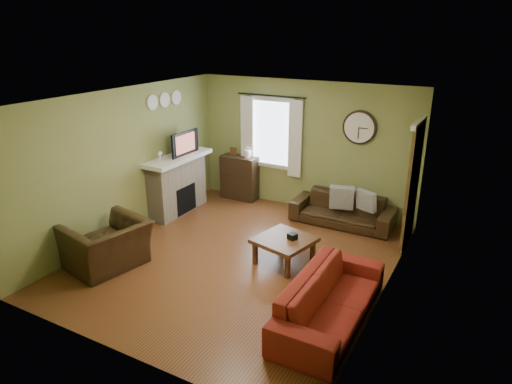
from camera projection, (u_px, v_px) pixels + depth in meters
The scene contains 31 objects.
floor at pixel (239, 259), 7.42m from camera, with size 4.60×5.20×0.00m, color brown.
ceiling at pixel (237, 98), 6.53m from camera, with size 4.60×5.20×0.00m, color white.
wall_left at pixel (125, 163), 8.01m from camera, with size 0.00×5.20×2.60m, color olive.
wall_right at pixel (389, 211), 5.94m from camera, with size 0.00×5.20×2.60m, color olive.
wall_back at pixel (304, 146), 9.12m from camera, with size 4.60×0.00×2.60m, color olive.
wall_front at pixel (112, 254), 4.83m from camera, with size 4.60×0.00×2.60m, color olive.
fireplace at pixel (178, 186), 9.12m from camera, with size 0.40×1.40×1.10m, color tan.
firebox at pixel (186, 199), 9.12m from camera, with size 0.04×0.60×0.55m, color black.
mantel at pixel (177, 158), 8.91m from camera, with size 0.58×1.60×0.08m, color white.
tv at pixel (182, 146), 8.95m from camera, with size 0.60×0.08×0.35m, color black.
tv_screen at pixel (185, 143), 8.89m from camera, with size 0.02×0.62×0.36m, color #994C3F.
medallion_left at pixel (152, 102), 8.33m from camera, with size 0.28×0.28×0.03m, color white.
medallion_mid at pixel (165, 100), 8.62m from camera, with size 0.28×0.28×0.03m, color white.
medallion_right at pixel (176, 97), 8.91m from camera, with size 0.28×0.28×0.03m, color white.
window_pane at pixel (273, 133), 9.35m from camera, with size 1.00×0.02×1.30m, color silver, non-canonical shape.
curtain_rod at pixel (271, 96), 9.00m from camera, with size 0.03×0.03×1.50m, color black.
curtain_left at pixel (247, 133), 9.53m from camera, with size 0.28×0.04×1.55m, color white.
curtain_right at pixel (295, 139), 9.03m from camera, with size 0.28×0.04×1.55m, color white.
wall_clock at pixel (359, 128), 8.41m from camera, with size 0.64×0.06×0.64m, color white, non-canonical shape.
door at pixel (412, 187), 7.56m from camera, with size 0.05×0.90×2.10m, color brown.
bookshelf at pixel (240, 178), 9.87m from camera, with size 0.80×0.34×0.95m, color black, non-canonical shape.
book at pixel (245, 155), 9.80m from camera, with size 0.16×0.22×0.02m, color #50301A.
sofa_brown at pixel (343, 210), 8.65m from camera, with size 1.92×0.75×0.56m, color black.
pillow_left at pixel (342, 197), 8.52m from camera, with size 0.45×0.13×0.45m, color gray.
pillow_right at pixel (366, 201), 8.36m from camera, with size 0.38×0.11×0.38m, color gray.
sofa_red at pixel (330, 299), 5.77m from camera, with size 2.15×0.84×0.63m, color maroon.
armchair at pixel (107, 245), 7.07m from camera, with size 1.14×1.00×0.74m, color black.
coffee_table at pixel (284, 251), 7.22m from camera, with size 0.81×0.81×0.43m, color #50301A, non-canonical shape.
tissue_box at pixel (292, 241), 7.14m from camera, with size 0.12×0.12×0.10m, color black.
wine_glass_a at pixel (160, 158), 8.41m from camera, with size 0.07×0.07×0.20m, color white, non-canonical shape.
wine_glass_b at pixel (160, 157), 8.43m from camera, with size 0.07×0.07×0.21m, color white, non-canonical shape.
Camera 1 is at (3.40, -5.65, 3.58)m, focal length 32.00 mm.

